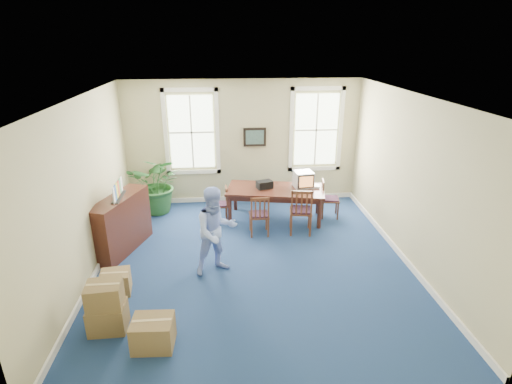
{
  "coord_description": "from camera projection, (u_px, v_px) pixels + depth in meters",
  "views": [
    {
      "loc": [
        -0.56,
        -6.81,
        4.14
      ],
      "look_at": [
        0.1,
        0.6,
        1.25
      ],
      "focal_mm": 28.0,
      "sensor_mm": 36.0,
      "label": 1
    }
  ],
  "objects": [
    {
      "name": "floor",
      "position": [
        254.0,
        262.0,
        7.87
      ],
      "size": [
        6.5,
        6.5,
        0.0
      ],
      "primitive_type": "plane",
      "color": "navy",
      "rests_on": "ground"
    },
    {
      "name": "ceiling",
      "position": [
        253.0,
        97.0,
        6.71
      ],
      "size": [
        6.5,
        6.5,
        0.0
      ],
      "primitive_type": "plane",
      "rotation": [
        3.14,
        0.0,
        0.0
      ],
      "color": "white",
      "rests_on": "ground"
    },
    {
      "name": "wall_back",
      "position": [
        243.0,
        143.0,
        10.3
      ],
      "size": [
        6.5,
        0.0,
        6.5
      ],
      "primitive_type": "plane",
      "rotation": [
        1.57,
        0.0,
        0.0
      ],
      "color": "#BDB487",
      "rests_on": "ground"
    },
    {
      "name": "wall_front",
      "position": [
        279.0,
        291.0,
        4.27
      ],
      "size": [
        6.5,
        0.0,
        6.5
      ],
      "primitive_type": "plane",
      "rotation": [
        -1.57,
        0.0,
        0.0
      ],
      "color": "#BDB487",
      "rests_on": "ground"
    },
    {
      "name": "wall_left",
      "position": [
        84.0,
        191.0,
        7.04
      ],
      "size": [
        0.0,
        6.5,
        6.5
      ],
      "primitive_type": "plane",
      "rotation": [
        1.57,
        0.0,
        1.57
      ],
      "color": "#BDB487",
      "rests_on": "ground"
    },
    {
      "name": "wall_right",
      "position": [
        411.0,
        181.0,
        7.53
      ],
      "size": [
        0.0,
        6.5,
        6.5
      ],
      "primitive_type": "plane",
      "rotation": [
        1.57,
        0.0,
        -1.57
      ],
      "color": "#BDB487",
      "rests_on": "ground"
    },
    {
      "name": "baseboard_back",
      "position": [
        244.0,
        198.0,
        10.83
      ],
      "size": [
        6.0,
        0.04,
        0.12
      ],
      "primitive_type": "cube",
      "color": "white",
      "rests_on": "ground"
    },
    {
      "name": "baseboard_left",
      "position": [
        99.0,
        267.0,
        7.6
      ],
      "size": [
        0.04,
        6.5,
        0.12
      ],
      "primitive_type": "cube",
      "color": "white",
      "rests_on": "ground"
    },
    {
      "name": "baseboard_right",
      "position": [
        399.0,
        253.0,
        8.09
      ],
      "size": [
        0.04,
        6.5,
        0.12
      ],
      "primitive_type": "cube",
      "color": "white",
      "rests_on": "ground"
    },
    {
      "name": "window_left",
      "position": [
        192.0,
        132.0,
        10.07
      ],
      "size": [
        1.4,
        0.12,
        2.2
      ],
      "primitive_type": null,
      "color": "white",
      "rests_on": "ground"
    },
    {
      "name": "window_right",
      "position": [
        316.0,
        130.0,
        10.33
      ],
      "size": [
        1.4,
        0.12,
        2.2
      ],
      "primitive_type": null,
      "color": "white",
      "rests_on": "ground"
    },
    {
      "name": "wall_picture",
      "position": [
        255.0,
        137.0,
        10.23
      ],
      "size": [
        0.58,
        0.06,
        0.48
      ],
      "primitive_type": null,
      "color": "black",
      "rests_on": "ground"
    },
    {
      "name": "conference_table",
      "position": [
        275.0,
        204.0,
        9.63
      ],
      "size": [
        2.44,
        1.46,
        0.78
      ],
      "primitive_type": null,
      "rotation": [
        0.0,
        0.0,
        -0.2
      ],
      "color": "#472016",
      "rests_on": "ground"
    },
    {
      "name": "crt_tv",
      "position": [
        303.0,
        179.0,
        9.53
      ],
      "size": [
        0.48,
        0.51,
        0.39
      ],
      "primitive_type": null,
      "rotation": [
        0.0,
        0.0,
        0.12
      ],
      "color": "#B7B7BC",
      "rests_on": "conference_table"
    },
    {
      "name": "game_console",
      "position": [
        316.0,
        186.0,
        9.57
      ],
      "size": [
        0.21,
        0.24,
        0.05
      ],
      "primitive_type": "cube",
      "rotation": [
        0.0,
        0.0,
        -0.23
      ],
      "color": "white",
      "rests_on": "conference_table"
    },
    {
      "name": "equipment_bag",
      "position": [
        264.0,
        185.0,
        9.49
      ],
      "size": [
        0.42,
        0.34,
        0.18
      ],
      "primitive_type": "cube",
      "rotation": [
        0.0,
        0.0,
        0.32
      ],
      "color": "black",
      "rests_on": "conference_table"
    },
    {
      "name": "chair_near_left",
      "position": [
        259.0,
        214.0,
        8.84
      ],
      "size": [
        0.43,
        0.43,
        0.95
      ],
      "primitive_type": null,
      "rotation": [
        0.0,
        0.0,
        3.14
      ],
      "color": "brown",
      "rests_on": "ground"
    },
    {
      "name": "chair_near_right",
      "position": [
        301.0,
        210.0,
        8.89
      ],
      "size": [
        0.56,
        0.56,
        1.09
      ],
      "primitive_type": null,
      "rotation": [
        0.0,
        0.0,
        2.99
      ],
      "color": "brown",
      "rests_on": "ground"
    },
    {
      "name": "chair_end_left",
      "position": [
        219.0,
        204.0,
        9.51
      ],
      "size": [
        0.4,
        0.4,
        0.85
      ],
      "primitive_type": null,
      "rotation": [
        0.0,
        0.0,
        -1.53
      ],
      "color": "brown",
      "rests_on": "ground"
    },
    {
      "name": "chair_end_right",
      "position": [
        330.0,
        199.0,
        9.72
      ],
      "size": [
        0.49,
        0.49,
        0.94
      ],
      "primitive_type": null,
      "rotation": [
        0.0,
        0.0,
        1.4
      ],
      "color": "brown",
      "rests_on": "ground"
    },
    {
      "name": "man",
      "position": [
        216.0,
        231.0,
        7.28
      ],
      "size": [
        1.0,
        0.9,
        1.68
      ],
      "primitive_type": "imported",
      "rotation": [
        0.0,
        0.0,
        0.38
      ],
      "color": "#9BB3FB",
      "rests_on": "ground"
    },
    {
      "name": "credenza",
      "position": [
        121.0,
        222.0,
        8.12
      ],
      "size": [
        0.96,
        1.64,
        1.25
      ],
      "primitive_type": "cube",
      "rotation": [
        0.0,
        0.0,
        -0.35
      ],
      "color": "#472016",
      "rests_on": "ground"
    },
    {
      "name": "brochure_rack",
      "position": [
        117.0,
        186.0,
        7.83
      ],
      "size": [
        0.36,
        0.78,
        0.34
      ],
      "primitive_type": null,
      "rotation": [
        0.0,
        0.0,
        0.3
      ],
      "color": "#99999E",
      "rests_on": "credenza"
    },
    {
      "name": "potted_plant",
      "position": [
        158.0,
        184.0,
        9.89
      ],
      "size": [
        1.53,
        1.39,
        1.49
      ],
      "primitive_type": "imported",
      "rotation": [
        0.0,
        0.0,
        -0.18
      ],
      "color": "#235524",
      "rests_on": "ground"
    },
    {
      "name": "cardboard_boxes",
      "position": [
        122.0,
        301.0,
        6.04
      ],
      "size": [
        1.51,
        1.51,
        0.84
      ],
      "primitive_type": null,
      "rotation": [
        0.0,
        0.0,
        0.04
      ],
      "color": "olive",
      "rests_on": "ground"
    }
  ]
}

